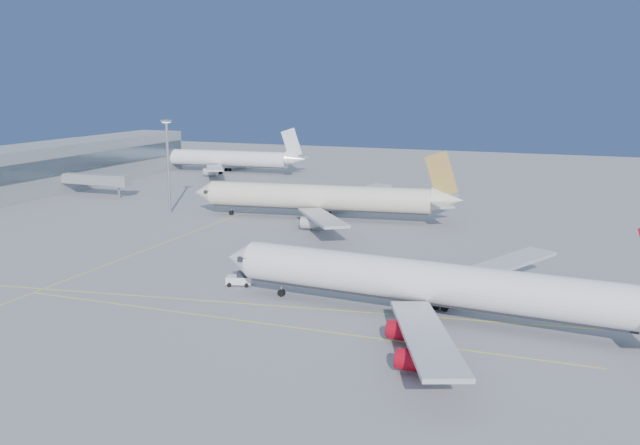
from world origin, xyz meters
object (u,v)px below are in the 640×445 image
Objects in this scene: airliner_etihad at (324,198)px; pushback_tug at (240,279)px; airliner_third at (224,159)px; light_mast at (168,159)px; airliner_virgin at (436,284)px.

airliner_etihad is 61.27m from pushback_tug.
airliner_etihad reaches higher than airliner_third.
light_mast is at bearing -178.32° from airliner_etihad.
airliner_etihad is 2.84× the size of light_mast.
airliner_etihad is 1.07× the size of airliner_third.
light_mast reaches higher than airliner_etihad.
airliner_virgin is at bearing -55.94° from airliner_third.
airliner_third is 13.71× the size of pushback_tug.
airliner_virgin is at bearing -64.09° from airliner_etihad.
pushback_tug is (-35.53, 5.31, -4.28)m from airliner_virgin.
airliner_virgin is 178.00m from airliner_third.
airliner_virgin is at bearing -35.23° from light_mast.
airliner_virgin is 2.94× the size of light_mast.
airliner_etihad is 43.12m from light_mast.
airliner_etihad is at bearing 127.64° from airliner_virgin.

